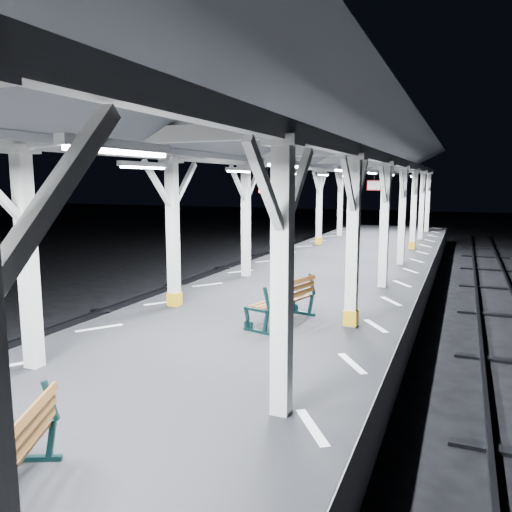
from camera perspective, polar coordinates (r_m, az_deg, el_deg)
The scene contains 8 objects.
ground at distance 9.21m, azimuth -4.96°, elevation -15.89°, with size 120.00×120.00×0.00m, color black.
platform at distance 9.02m, azimuth -5.00°, elevation -13.00°, with size 6.00×50.00×1.00m, color black.
hazard_stripes_left at distance 10.18m, azimuth -17.47°, elevation -7.85°, with size 1.00×48.00×0.01m, color silver.
hazard_stripes_right at distance 8.06m, azimuth 10.92°, elevation -11.96°, with size 1.00×48.00×0.01m, color silver.
track_left at distance 12.19m, azimuth -26.64°, elevation -10.20°, with size 2.20×60.00×0.16m.
canopy at distance 8.41m, azimuth -5.43°, elevation 13.68°, with size 5.40×49.00×4.65m.
bench_near at distance 5.04m, azimuth -26.97°, elevation -20.16°, with size 1.19×1.70×0.87m.
bench_mid at distance 9.89m, azimuth 3.38°, elevation -5.04°, with size 1.00×1.78×0.91m.
Camera 1 is at (3.93, -7.41, 3.81)m, focal length 35.00 mm.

